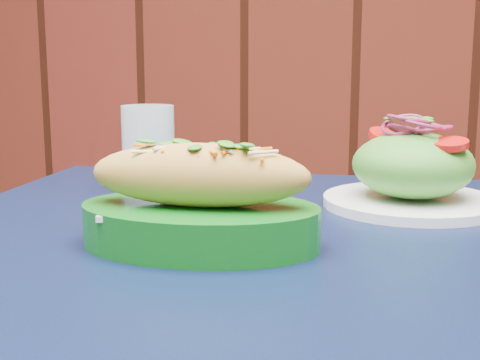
# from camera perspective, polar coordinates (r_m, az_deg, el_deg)

# --- Properties ---
(cafe_table) EXTENTS (0.82, 0.82, 0.75)m
(cafe_table) POSITION_cam_1_polar(r_m,az_deg,el_deg) (0.74, 1.93, -11.59)
(cafe_table) COLOR black
(cafe_table) RESTS_ON ground
(banh_mi_basket) EXTENTS (0.25, 0.17, 0.11)m
(banh_mi_basket) POSITION_cam_1_polar(r_m,az_deg,el_deg) (0.67, -3.46, -1.95)
(banh_mi_basket) COLOR #0D6216
(banh_mi_basket) RESTS_ON cafe_table
(salad_plate) EXTENTS (0.22, 0.22, 0.12)m
(salad_plate) POSITION_cam_1_polar(r_m,az_deg,el_deg) (0.87, 14.51, 0.71)
(salad_plate) COLOR white
(salad_plate) RESTS_ON cafe_table
(water_glass) EXTENTS (0.07, 0.07, 0.12)m
(water_glass) POSITION_cam_1_polar(r_m,az_deg,el_deg) (0.96, -7.82, 2.70)
(water_glass) COLOR silver
(water_glass) RESTS_ON cafe_table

